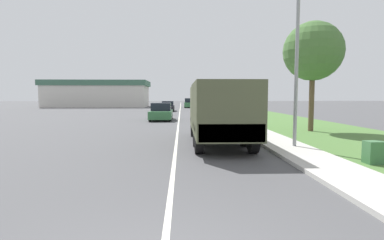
# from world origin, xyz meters

# --- Properties ---
(ground_plane) EXTENTS (180.00, 180.00, 0.00)m
(ground_plane) POSITION_xyz_m (0.00, 40.00, 0.00)
(ground_plane) COLOR #4C4C4F
(lane_centre_stripe) EXTENTS (0.12, 120.00, 0.00)m
(lane_centre_stripe) POSITION_xyz_m (0.00, 40.00, 0.00)
(lane_centre_stripe) COLOR silver
(lane_centre_stripe) RESTS_ON ground
(sidewalk_right) EXTENTS (1.80, 120.00, 0.12)m
(sidewalk_right) POSITION_xyz_m (4.50, 40.00, 0.06)
(sidewalk_right) COLOR beige
(sidewalk_right) RESTS_ON ground
(grass_strip_right) EXTENTS (7.00, 120.00, 0.02)m
(grass_strip_right) POSITION_xyz_m (8.90, 40.00, 0.01)
(grass_strip_right) COLOR #4C7538
(grass_strip_right) RESTS_ON ground
(military_truck) EXTENTS (2.30, 7.14, 2.65)m
(military_truck) POSITION_xyz_m (1.87, 10.19, 1.53)
(military_truck) COLOR #606647
(military_truck) RESTS_ON ground
(car_nearest_ahead) EXTENTS (1.90, 4.29, 1.52)m
(car_nearest_ahead) POSITION_xyz_m (-1.55, 23.47, 0.68)
(car_nearest_ahead) COLOR #336B3D
(car_nearest_ahead) RESTS_ON ground
(car_second_ahead) EXTENTS (1.77, 4.74, 1.42)m
(car_second_ahead) POSITION_xyz_m (-1.70, 39.57, 0.65)
(car_second_ahead) COLOR black
(car_second_ahead) RESTS_ON ground
(car_third_ahead) EXTENTS (1.80, 4.59, 1.73)m
(car_third_ahead) POSITION_xyz_m (1.63, 52.38, 0.77)
(car_third_ahead) COLOR #336B3D
(car_third_ahead) RESTS_ON ground
(lamp_post) EXTENTS (1.69, 0.24, 7.22)m
(lamp_post) POSITION_xyz_m (4.55, 8.79, 4.41)
(lamp_post) COLOR gray
(lamp_post) RESTS_ON sidewalk_right
(tree_mid_right) EXTENTS (3.45, 3.45, 6.44)m
(tree_mid_right) POSITION_xyz_m (7.97, 14.67, 4.72)
(tree_mid_right) COLOR brown
(tree_mid_right) RESTS_ON grass_strip_right
(utility_box) EXTENTS (0.55, 0.45, 0.70)m
(utility_box) POSITION_xyz_m (6.20, 6.03, 0.37)
(utility_box) COLOR #3D7042
(utility_box) RESTS_ON grass_strip_right
(building_distant) EXTENTS (19.64, 9.49, 5.10)m
(building_distant) POSITION_xyz_m (-16.17, 56.68, 2.58)
(building_distant) COLOR beige
(building_distant) RESTS_ON ground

